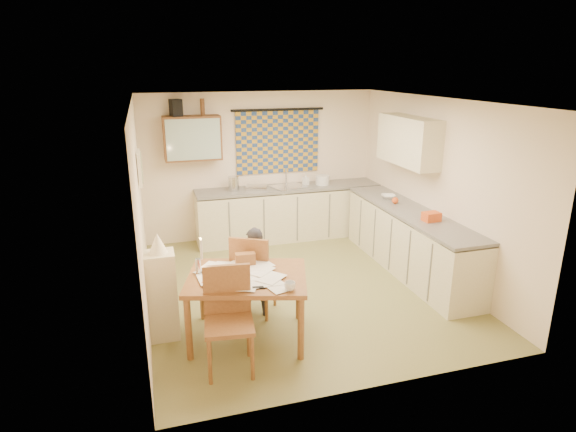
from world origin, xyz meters
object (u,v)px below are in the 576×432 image
object	(u,v)px
counter_right	(409,241)
chair_far	(254,288)
stove	(443,264)
person	(255,272)
counter_back	(292,213)
dining_table	(248,306)
shelf_stand	(162,296)

from	to	relation	value
counter_right	chair_far	world-z (taller)	chair_far
stove	chair_far	xyz separation A→B (m)	(-2.45, 0.25, -0.13)
stove	person	xyz separation A→B (m)	(-2.45, 0.21, 0.11)
stove	person	bearing A→B (deg)	175.16
counter_back	dining_table	bearing A→B (deg)	-115.41
chair_far	person	distance (m)	0.24
stove	dining_table	bearing A→B (deg)	-173.85
counter_right	shelf_stand	world-z (taller)	shelf_stand
chair_far	person	size ratio (longest dim) A/B	0.92
stove	dining_table	xyz separation A→B (m)	(-2.65, -0.29, -0.07)
chair_far	shelf_stand	bearing A→B (deg)	42.48
counter_right	dining_table	size ratio (longest dim) A/B	1.99
counter_right	stove	world-z (taller)	counter_right
shelf_stand	chair_far	bearing A→B (deg)	13.27
stove	chair_far	size ratio (longest dim) A/B	0.87
dining_table	person	size ratio (longest dim) A/B	1.33
dining_table	person	xyz separation A→B (m)	(0.20, 0.49, 0.18)
dining_table	shelf_stand	world-z (taller)	shelf_stand
dining_table	chair_far	distance (m)	0.58
chair_far	counter_back	bearing A→B (deg)	-87.35
chair_far	shelf_stand	size ratio (longest dim) A/B	1.02
stove	person	distance (m)	2.46
dining_table	person	bearing A→B (deg)	84.40
stove	dining_table	world-z (taller)	stove
counter_back	person	xyz separation A→B (m)	(-1.23, -2.51, 0.11)
dining_table	stove	bearing A→B (deg)	22.39
person	dining_table	bearing A→B (deg)	87.39
counter_right	person	distance (m)	2.54
counter_right	person	size ratio (longest dim) A/B	2.64
dining_table	chair_far	size ratio (longest dim) A/B	1.44
counter_back	counter_right	xyz separation A→B (m)	(1.22, -1.85, -0.00)
dining_table	counter_back	bearing A→B (deg)	80.83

